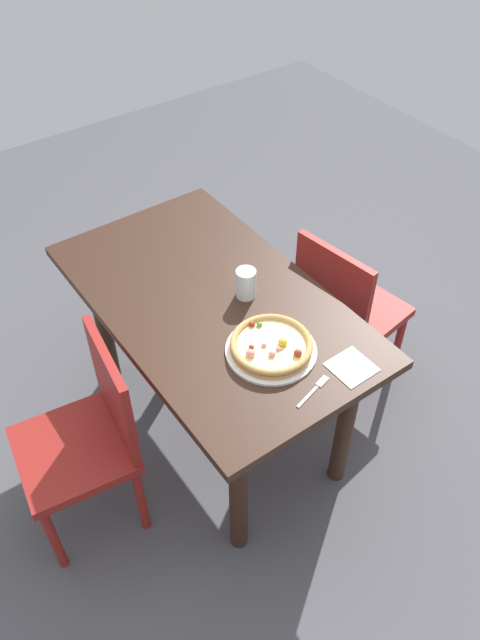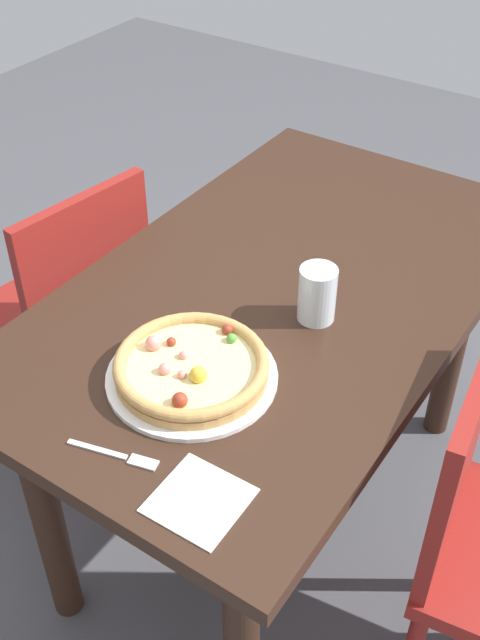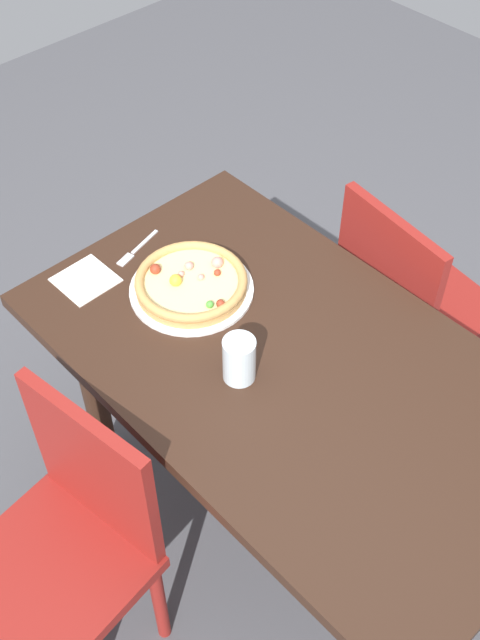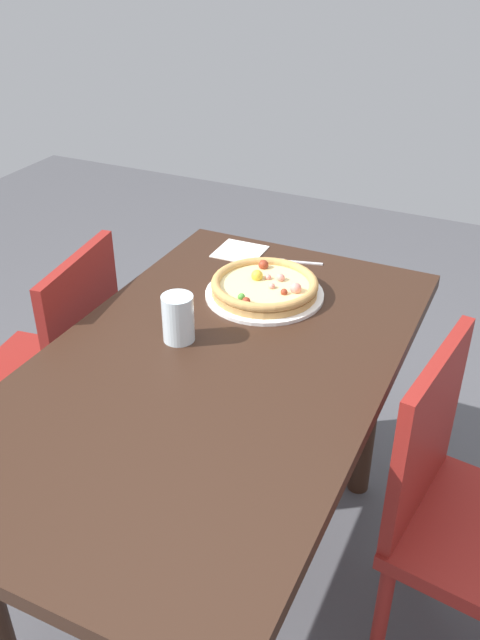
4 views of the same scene
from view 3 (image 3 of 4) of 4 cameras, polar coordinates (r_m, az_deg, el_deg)
name	(u,v)px [view 3 (image 3 of 4)]	position (r m, az deg, el deg)	size (l,w,h in m)	color
ground_plane	(280,520)	(2.47, 2.99, -14.55)	(6.00, 6.00, 0.00)	#4C4C51
dining_table	(290,394)	(1.92, 3.73, -5.51)	(1.34, 0.78, 0.77)	#331E14
chair_near	(406,304)	(2.41, 12.19, 1.16)	(0.45, 0.45, 0.87)	maroon
chair_far	(68,544)	(1.94, -12.60, -15.86)	(0.45, 0.45, 0.87)	maroon
plate	(192,289)	(1.98, -3.60, 2.27)	(0.32, 0.32, 0.01)	white
pizza	(191,282)	(1.97, -3.63, 2.80)	(0.29, 0.29, 0.05)	tan
fork	(135,251)	(2.11, -7.76, 5.10)	(0.06, 0.16, 0.00)	silver
drinking_glass	(239,359)	(1.75, -0.06, -2.93)	(0.08, 0.08, 0.12)	silver
napkin	(86,280)	(2.05, -11.34, 2.92)	(0.14, 0.14, 0.00)	white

